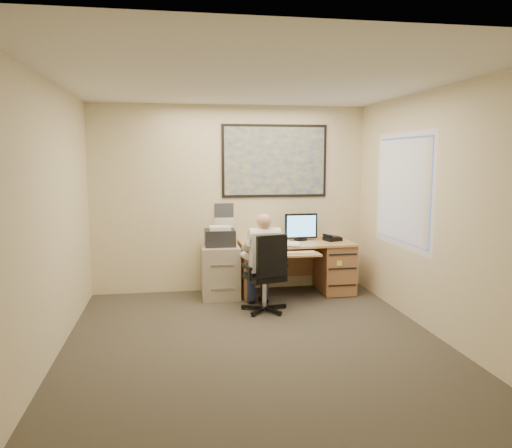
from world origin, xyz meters
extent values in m
cube|color=#39342C|center=(0.00, 0.00, 0.00)|extent=(4.00, 4.50, 0.00)
cube|color=white|center=(0.00, 0.00, 2.70)|extent=(4.00, 4.50, 0.00)
cube|color=beige|center=(0.00, 2.25, 1.35)|extent=(4.00, 0.00, 2.70)
cube|color=beige|center=(0.00, -2.25, 1.35)|extent=(4.00, 0.00, 2.70)
cube|color=beige|center=(-2.00, 0.00, 1.35)|extent=(0.00, 4.50, 2.70)
cube|color=beige|center=(2.00, 0.00, 1.35)|extent=(0.00, 4.50, 2.70)
cube|color=tan|center=(0.90, 1.88, 0.73)|extent=(1.60, 0.75, 0.03)
cube|color=#A97045|center=(1.48, 1.88, 0.36)|extent=(0.45, 0.70, 0.70)
cube|color=#A97045|center=(0.12, 1.88, 0.36)|extent=(0.04, 0.70, 0.70)
cube|color=#A97045|center=(0.90, 2.22, 0.45)|extent=(1.55, 0.03, 0.55)
cylinder|color=black|center=(1.00, 2.02, 0.76)|extent=(0.19, 0.19, 0.02)
cube|color=black|center=(1.00, 2.00, 0.96)|extent=(0.48, 0.05, 0.36)
cube|color=#5BB8F9|center=(1.00, 1.98, 0.96)|extent=(0.43, 0.02, 0.31)
cube|color=tan|center=(0.83, 1.43, 0.66)|extent=(0.55, 0.30, 0.02)
cube|color=beige|center=(0.83, 1.43, 0.68)|extent=(0.43, 0.14, 0.02)
cube|color=black|center=(1.45, 1.91, 0.78)|extent=(0.27, 0.25, 0.06)
cylinder|color=silver|center=(0.59, 1.69, 0.84)|extent=(0.08, 0.08, 0.18)
cylinder|color=white|center=(0.65, 1.89, 0.80)|extent=(0.08, 0.08, 0.10)
cube|color=white|center=(0.45, 1.88, 0.76)|extent=(0.60, 0.56, 0.02)
cube|color=#1E4C93|center=(0.65, 2.23, 1.90)|extent=(1.56, 0.03, 1.06)
cube|color=white|center=(-0.10, 2.24, 1.08)|extent=(0.28, 0.01, 0.42)
cube|color=#A89C87|center=(-0.20, 1.89, 0.36)|extent=(0.53, 0.63, 0.73)
cube|color=black|center=(-0.20, 1.89, 0.84)|extent=(0.42, 0.37, 0.23)
cube|color=white|center=(-0.20, 1.87, 0.98)|extent=(0.29, 0.23, 0.05)
cylinder|color=silver|center=(0.30, 1.12, 0.24)|extent=(0.06, 0.06, 0.38)
cube|color=black|center=(0.30, 1.12, 0.44)|extent=(0.53, 0.53, 0.07)
cube|color=black|center=(0.25, 0.91, 0.76)|extent=(0.40, 0.15, 0.52)
camera|label=1|loc=(-0.83, -4.97, 1.95)|focal=35.00mm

